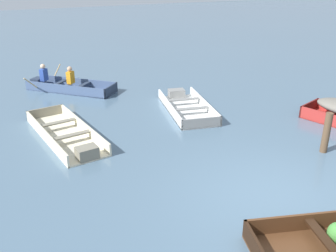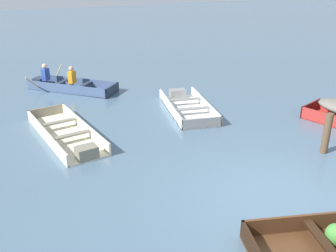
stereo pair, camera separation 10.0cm
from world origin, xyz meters
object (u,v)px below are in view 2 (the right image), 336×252
object	(u,v)px
skiff_white_far_moored	(187,106)
rowboat_slate_blue_with_crew	(68,85)
mooring_post	(327,133)
skiff_cream_mid_moored	(67,135)

from	to	relation	value
skiff_white_far_moored	rowboat_slate_blue_with_crew	world-z (taller)	rowboat_slate_blue_with_crew
mooring_post	skiff_white_far_moored	bearing A→B (deg)	111.54
rowboat_slate_blue_with_crew	skiff_white_far_moored	bearing A→B (deg)	-51.22
rowboat_slate_blue_with_crew	mooring_post	distance (m)	9.10
rowboat_slate_blue_with_crew	mooring_post	world-z (taller)	mooring_post
skiff_cream_mid_moored	mooring_post	xyz separation A→B (m)	(5.52, -3.53, 0.41)
skiff_cream_mid_moored	mooring_post	world-z (taller)	mooring_post
skiff_white_far_moored	skiff_cream_mid_moored	bearing A→B (deg)	-171.51
skiff_cream_mid_moored	rowboat_slate_blue_with_crew	world-z (taller)	rowboat_slate_blue_with_crew
skiff_cream_mid_moored	rowboat_slate_blue_with_crew	size ratio (longest dim) A/B	1.14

